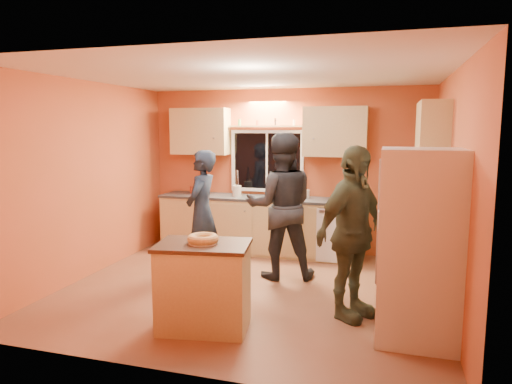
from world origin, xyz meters
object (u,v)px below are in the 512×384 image
(person_left, at_px, (202,212))
(person_center, at_px, (281,206))
(island, at_px, (204,285))
(refrigerator, at_px, (419,246))
(person_right, at_px, (352,233))

(person_left, bearing_deg, person_center, 94.56)
(island, bearing_deg, person_center, 69.26)
(refrigerator, bearing_deg, person_left, 154.00)
(person_right, bearing_deg, person_center, 73.64)
(refrigerator, distance_m, island, 2.09)
(refrigerator, height_order, person_left, refrigerator)
(refrigerator, distance_m, person_right, 0.71)
(refrigerator, height_order, person_center, person_center)
(refrigerator, bearing_deg, island, -170.19)
(refrigerator, relative_size, person_center, 0.94)
(person_center, distance_m, person_right, 1.48)
(person_left, relative_size, person_center, 0.88)
(person_center, height_order, person_right, person_center)
(island, bearing_deg, person_right, 17.24)
(refrigerator, xyz_separation_m, person_left, (-2.73, 1.33, -0.06))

